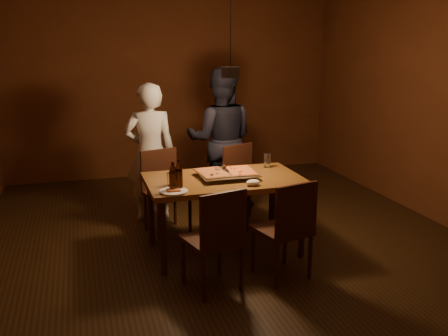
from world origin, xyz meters
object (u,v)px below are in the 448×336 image
object	(u,v)px
pizza_tray	(227,175)
diner_white	(150,153)
chair_far_left	(163,183)
beer_bottle_b	(179,175)
plate_slice	(174,191)
diner_dark	(221,140)
chair_near_left	(217,231)
beer_bottle_a	(173,176)
pendant_lamp	(230,71)
chair_far_right	(243,177)
dining_table	(224,185)
chair_near_right	(288,221)

from	to	relation	value
pizza_tray	diner_white	size ratio (longest dim) A/B	0.35
chair_far_left	beer_bottle_b	bearing A→B (deg)	73.29
plate_slice	diner_dark	world-z (taller)	diner_dark
pizza_tray	diner_dark	world-z (taller)	diner_dark
chair_near_left	diner_dark	size ratio (longest dim) A/B	0.29
beer_bottle_a	beer_bottle_b	xyz separation A→B (m)	(0.06, 0.03, 0.01)
chair_near_left	pendant_lamp	world-z (taller)	pendant_lamp
chair_near_left	pendant_lamp	bearing A→B (deg)	52.07
chair_far_right	beer_bottle_b	xyz separation A→B (m)	(-0.94, -0.98, 0.35)
pendant_lamp	chair_far_right	bearing A→B (deg)	60.22
chair_far_left	diner_white	size ratio (longest dim) A/B	0.32
chair_far_left	chair_far_right	size ratio (longest dim) A/B	0.94
chair_far_left	beer_bottle_b	size ratio (longest dim) A/B	1.91
beer_bottle_a	plate_slice	world-z (taller)	beer_bottle_a
chair_far_right	beer_bottle_b	distance (m)	1.40
chair_far_right	beer_bottle_a	bearing A→B (deg)	22.48
dining_table	pizza_tray	distance (m)	0.11
chair_far_left	beer_bottle_a	bearing A→B (deg)	70.14
chair_far_left	diner_white	world-z (taller)	diner_white
pizza_tray	pendant_lamp	size ratio (longest dim) A/B	0.50
chair_near_left	pizza_tray	distance (m)	0.92
chair_near_right	pizza_tray	distance (m)	0.87
beer_bottle_b	pendant_lamp	world-z (taller)	pendant_lamp
plate_slice	pendant_lamp	distance (m)	1.28
chair_near_left	pendant_lamp	distance (m)	1.59
dining_table	diner_white	xyz separation A→B (m)	(-0.55, 1.13, 0.12)
chair_far_right	pendant_lamp	world-z (taller)	pendant_lamp
chair_far_left	beer_bottle_b	xyz separation A→B (m)	(-0.02, -0.97, 0.35)
chair_far_left	chair_near_left	xyz separation A→B (m)	(0.18, -1.53, 0.00)
dining_table	chair_far_left	world-z (taller)	chair_far_left
beer_bottle_b	diner_dark	size ratio (longest dim) A/B	0.16
dining_table	chair_near_right	distance (m)	0.85
chair_far_left	chair_near_right	distance (m)	1.70
dining_table	diner_white	bearing A→B (deg)	115.93
beer_bottle_b	diner_white	bearing A→B (deg)	92.31
chair_near_right	pizza_tray	size ratio (longest dim) A/B	0.93
diner_white	dining_table	bearing A→B (deg)	118.51
dining_table	chair_far_left	size ratio (longest dim) A/B	2.90
pendant_lamp	diner_dark	bearing A→B (deg)	78.49
beer_bottle_a	pendant_lamp	distance (m)	1.16
beer_bottle_b	chair_far_left	bearing A→B (deg)	88.80
chair_near_left	plate_slice	size ratio (longest dim) A/B	2.05
beer_bottle_a	pendant_lamp	world-z (taller)	pendant_lamp
chair_near_right	pendant_lamp	world-z (taller)	pendant_lamp
chair_near_right	plate_slice	distance (m)	1.03
chair_far_right	diner_dark	distance (m)	0.65
chair_far_left	chair_far_right	world-z (taller)	same
chair_far_right	beer_bottle_a	size ratio (longest dim) A/B	2.12
pizza_tray	pendant_lamp	xyz separation A→B (m)	(0.06, 0.10, 0.99)
pizza_tray	plate_slice	world-z (taller)	pizza_tray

